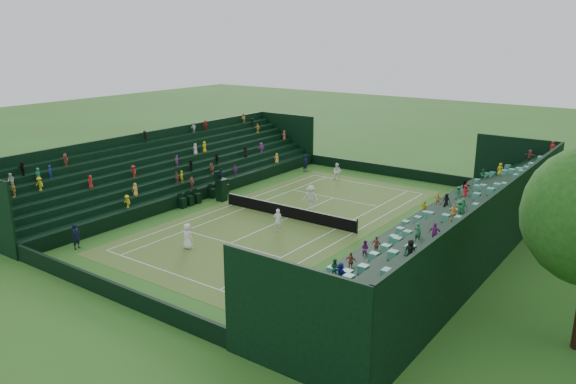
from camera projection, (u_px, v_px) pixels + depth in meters
The scene contains 17 objects.
ground at pixel (288, 218), 41.35m from camera, with size 160.00×160.00×0.00m, color #35621F.
court_surface at pixel (288, 218), 41.35m from camera, with size 12.97×26.77×0.01m, color #337D29.
perimeter_wall_north at pixel (385, 170), 53.58m from camera, with size 17.17×0.20×1.00m, color black.
perimeter_wall_south at pixel (107, 289), 28.84m from camera, with size 17.17×0.20×1.00m, color black.
perimeter_wall_east at pixel (394, 235), 36.42m from camera, with size 0.20×31.77×1.00m, color black.
perimeter_wall_west at pixel (204, 193), 46.00m from camera, with size 0.20×31.77×1.00m, color black.
north_grandstand at pixel (458, 233), 33.78m from camera, with size 6.60×32.00×4.90m.
south_grandstand at pixel (169, 173), 48.06m from camera, with size 6.60×32.00×4.90m.
tennis_net at pixel (288, 211), 41.20m from camera, with size 11.67×0.10×1.06m.
umpire_chair at pixel (221, 187), 45.35m from camera, with size 0.86×0.86×2.70m.
courtside_chairs at pixel (205, 195), 45.58m from camera, with size 0.53×5.50×1.16m.
player_near_west at pixel (188, 236), 35.30m from camera, with size 0.81×0.53×1.66m, color white.
player_near_east at pixel (278, 220), 38.32m from camera, with size 0.60×0.39×1.64m, color white.
player_far_west at pixel (337, 172), 51.64m from camera, with size 0.79×0.62×1.63m, color white.
player_far_east at pixel (311, 197), 43.27m from camera, with size 1.21×0.70×1.87m, color silver.
line_judge_north at pixel (305, 163), 54.93m from camera, with size 0.62×0.41×1.71m, color black.
line_judge_south at pixel (76, 236), 35.27m from camera, with size 0.61×0.40×1.66m, color black.
Camera 1 is at (23.01, -31.78, 13.18)m, focal length 35.00 mm.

